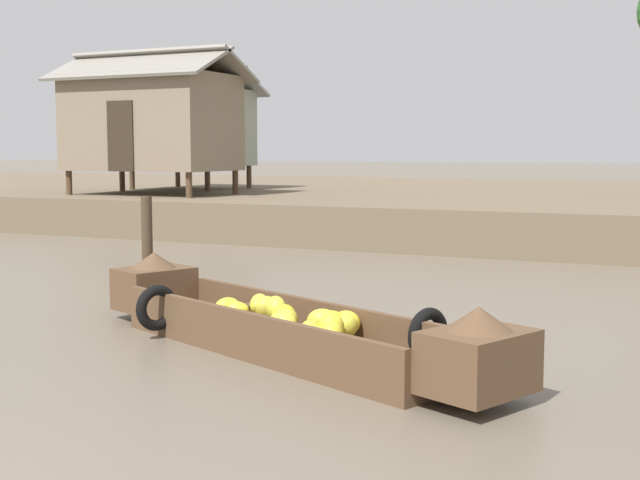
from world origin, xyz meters
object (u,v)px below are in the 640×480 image
banana_boat (284,325)px  stilt_house_mid_left (152,120)px  mooring_post (147,255)px  stilt_house_left (191,125)px

banana_boat → stilt_house_mid_left: stilt_house_mid_left is taller
mooring_post → banana_boat: bearing=-24.4°
banana_boat → stilt_house_mid_left: size_ratio=1.14×
stilt_house_left → mooring_post: (8.26, -13.42, -2.13)m
banana_boat → stilt_house_left: stilt_house_left is taller
banana_boat → mooring_post: size_ratio=3.69×
banana_boat → stilt_house_mid_left: bearing=131.2°
banana_boat → mooring_post: mooring_post is taller
stilt_house_left → stilt_house_mid_left: 3.41m
banana_boat → stilt_house_left: 18.37m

